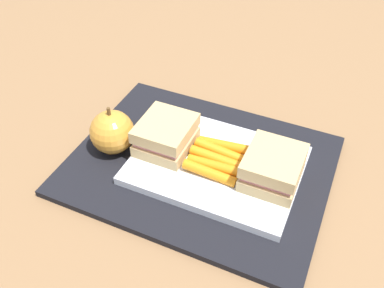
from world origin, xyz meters
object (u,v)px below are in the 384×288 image
(food_tray, at_px, (216,165))
(carrot_sticks_bundle, at_px, (217,158))
(sandwich_half_right, at_px, (166,135))
(apple, at_px, (112,132))
(sandwich_half_left, at_px, (273,167))

(food_tray, distance_m, carrot_sticks_bundle, 0.01)
(sandwich_half_right, xyz_separation_m, apple, (0.07, 0.02, -0.00))
(apple, bearing_deg, sandwich_half_left, -174.06)
(sandwich_half_left, distance_m, apple, 0.23)
(carrot_sticks_bundle, bearing_deg, food_tray, -145.71)
(sandwich_half_left, bearing_deg, apple, 5.94)
(food_tray, relative_size, sandwich_half_left, 2.88)
(carrot_sticks_bundle, bearing_deg, apple, 8.92)
(sandwich_half_left, relative_size, carrot_sticks_bundle, 1.02)
(sandwich_half_left, height_order, carrot_sticks_bundle, sandwich_half_left)
(food_tray, bearing_deg, sandwich_half_left, 180.00)
(sandwich_half_right, bearing_deg, apple, 17.91)
(sandwich_half_right, distance_m, apple, 0.08)
(apple, bearing_deg, carrot_sticks_bundle, -171.08)
(food_tray, relative_size, apple, 3.06)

